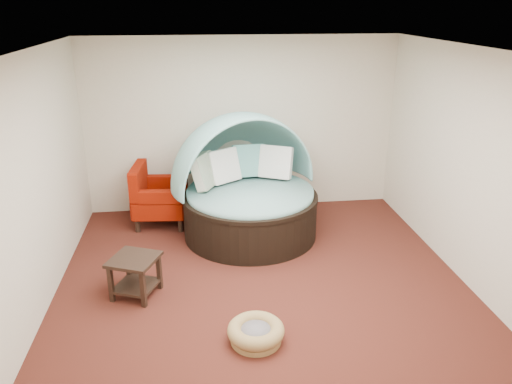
{
  "coord_description": "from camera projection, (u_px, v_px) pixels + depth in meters",
  "views": [
    {
      "loc": [
        -0.73,
        -5.37,
        3.27
      ],
      "look_at": [
        -0.0,
        0.6,
        0.97
      ],
      "focal_mm": 35.0,
      "sensor_mm": 36.0,
      "label": 1
    }
  ],
  "objects": [
    {
      "name": "wall_right",
      "position": [
        468.0,
        167.0,
        6.01
      ],
      "size": [
        0.0,
        5.0,
        5.0
      ],
      "primitive_type": "plane",
      "rotation": [
        1.57,
        0.0,
        -1.57
      ],
      "color": "beige",
      "rests_on": "floor"
    },
    {
      "name": "floor",
      "position": [
        262.0,
        281.0,
        6.23
      ],
      "size": [
        5.0,
        5.0,
        0.0
      ],
      "primitive_type": "plane",
      "color": "#4E1E16",
      "rests_on": "ground"
    },
    {
      "name": "red_armchair",
      "position": [
        157.0,
        197.0,
        7.72
      ],
      "size": [
        0.89,
        0.89,
        0.95
      ],
      "rotation": [
        0.0,
        0.0,
        -0.1
      ],
      "color": "black",
      "rests_on": "floor"
    },
    {
      "name": "side_table",
      "position": [
        135.0,
        271.0,
        5.84
      ],
      "size": [
        0.67,
        0.67,
        0.49
      ],
      "rotation": [
        0.0,
        0.0,
        -0.4
      ],
      "color": "black",
      "rests_on": "floor"
    },
    {
      "name": "wall_front",
      "position": [
        311.0,
        294.0,
        3.41
      ],
      "size": [
        5.0,
        0.0,
        5.0
      ],
      "primitive_type": "plane",
      "rotation": [
        -1.57,
        0.0,
        0.0
      ],
      "color": "beige",
      "rests_on": "floor"
    },
    {
      "name": "ceiling",
      "position": [
        263.0,
        49.0,
        5.23
      ],
      "size": [
        5.0,
        5.0,
        0.0
      ],
      "primitive_type": "plane",
      "rotation": [
        3.14,
        0.0,
        0.0
      ],
      "color": "white",
      "rests_on": "wall_back"
    },
    {
      "name": "canopy_daybed",
      "position": [
        247.0,
        180.0,
        7.28
      ],
      "size": [
        2.54,
        2.5,
        1.81
      ],
      "rotation": [
        0.0,
        0.0,
        0.34
      ],
      "color": "black",
      "rests_on": "floor"
    },
    {
      "name": "wall_left",
      "position": [
        36.0,
        185.0,
        5.44
      ],
      "size": [
        0.0,
        5.0,
        5.0
      ],
      "primitive_type": "plane",
      "rotation": [
        1.57,
        0.0,
        1.57
      ],
      "color": "beige",
      "rests_on": "floor"
    },
    {
      "name": "wall_back",
      "position": [
        242.0,
        125.0,
        8.04
      ],
      "size": [
        5.0,
        0.0,
        5.0
      ],
      "primitive_type": "plane",
      "rotation": [
        1.57,
        0.0,
        0.0
      ],
      "color": "beige",
      "rests_on": "floor"
    },
    {
      "name": "pet_basket",
      "position": [
        256.0,
        332.0,
        5.09
      ],
      "size": [
        0.67,
        0.67,
        0.21
      ],
      "rotation": [
        0.0,
        0.0,
        -0.15
      ],
      "color": "olive",
      "rests_on": "floor"
    }
  ]
}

